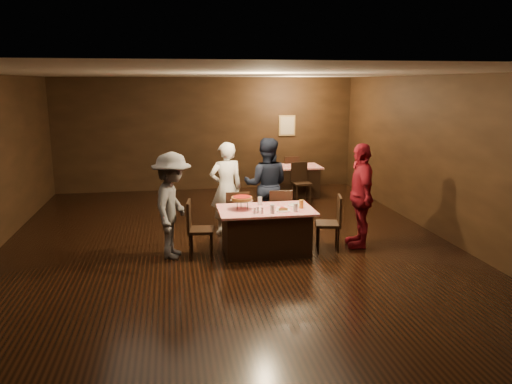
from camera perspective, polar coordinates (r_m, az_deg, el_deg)
room at (r=8.54m, az=-3.27°, el=7.59°), size 10.00×10.04×3.02m
main_table at (r=8.51m, az=1.12°, el=-4.45°), size 1.60×1.00×0.77m
back_table at (r=12.87m, az=4.42°, el=1.30°), size 1.30×0.90×0.77m
chair_far_left at (r=9.14m, az=-2.23°, el=-2.69°), size 0.43×0.43×0.95m
chair_far_right at (r=9.27m, az=2.69°, el=-2.47°), size 0.45×0.45×0.95m
chair_end_left at (r=8.36m, az=-6.33°, el=-4.20°), size 0.47×0.47×0.95m
chair_end_right at (r=8.75m, az=8.23°, el=-3.49°), size 0.50×0.50×0.95m
chair_back_near at (r=12.19m, az=5.22°, el=1.09°), size 0.45×0.45×0.95m
chair_back_far at (r=13.42m, az=3.81°, el=2.16°), size 0.48×0.48×0.95m
diner_white_jacket at (r=9.49m, az=-3.43°, el=0.42°), size 0.72×0.54×1.77m
diner_navy_hoodie at (r=9.67m, az=1.18°, el=0.83°), size 1.03×0.89×1.83m
diner_grey_knit at (r=8.28m, az=-9.53°, el=-1.54°), size 0.90×1.26×1.76m
diner_red_shirt at (r=8.92m, az=11.86°, el=-0.38°), size 0.61×1.13×1.84m
pizza_stand at (r=8.35m, az=-1.63°, el=-0.76°), size 0.38×0.38×0.22m
plate_with_slice at (r=8.28m, az=3.06°, el=-1.99°), size 0.25×0.25×0.06m
plate_empty at (r=8.66m, az=4.52°, el=-1.49°), size 0.25×0.25×0.01m
glass_front_left at (r=8.11m, az=1.87°, el=-1.96°), size 0.08×0.08×0.14m
glass_front_right at (r=8.25m, az=4.53°, el=-1.75°), size 0.08×0.08×0.14m
glass_amber at (r=8.47m, az=5.18°, el=-1.38°), size 0.08×0.08×0.14m
glass_back at (r=8.67m, az=0.44°, el=-1.02°), size 0.08×0.08×0.14m
condiments at (r=8.09m, az=0.25°, el=-2.14°), size 0.17×0.10×0.09m
napkin_center at (r=8.47m, az=3.13°, el=-1.83°), size 0.19×0.19×0.01m
napkin_left at (r=8.33m, az=0.18°, el=-2.04°), size 0.21×0.21×0.01m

